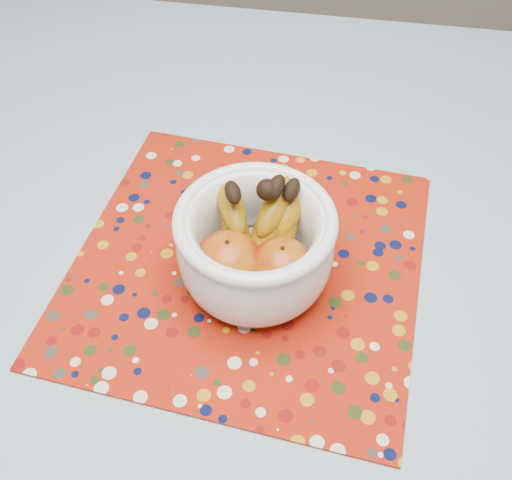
% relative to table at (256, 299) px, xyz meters
% --- Properties ---
extents(table, '(1.20, 1.20, 0.75)m').
position_rel_table_xyz_m(table, '(0.00, 0.00, 0.00)').
color(table, brown).
rests_on(table, ground).
extents(tablecloth, '(1.32, 1.32, 0.01)m').
position_rel_table_xyz_m(tablecloth, '(0.00, 0.00, 0.08)').
color(tablecloth, '#648BA8').
rests_on(tablecloth, table).
extents(placemat, '(0.48, 0.48, 0.00)m').
position_rel_table_xyz_m(placemat, '(-0.01, -0.00, 0.09)').
color(placemat, '#971908').
rests_on(placemat, tablecloth).
extents(fruit_bowl, '(0.19, 0.20, 0.14)m').
position_rel_table_xyz_m(fruit_bowl, '(0.01, -0.02, 0.16)').
color(fruit_bowl, white).
rests_on(fruit_bowl, placemat).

